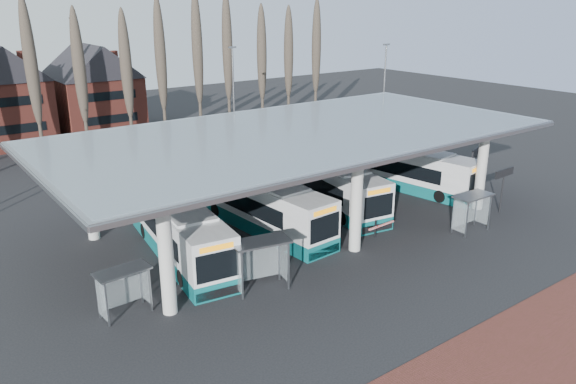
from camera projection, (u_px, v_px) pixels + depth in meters
ground at (385, 265)px, 31.79m from camera, size 140.00×140.00×0.00m
station_canopy at (299, 140)px, 36.04m from camera, size 32.00×16.00×6.34m
poplar_row at (142, 60)px, 54.06m from camera, size 45.10×1.10×14.50m
lamp_post_b at (234, 99)px, 53.22m from camera, size 0.80×0.16×10.17m
lamp_post_c at (384, 93)px, 56.53m from camera, size 0.80×0.16×10.17m
bus_0 at (179, 230)px, 32.59m from camera, size 4.13×12.19×3.32m
bus_1 at (260, 204)px, 36.60m from camera, size 3.36×12.26×3.37m
bus_2 at (328, 184)px, 40.66m from camera, size 4.26×12.14×3.30m
bus_3 at (406, 169)px, 44.41m from camera, size 4.32×12.05×3.28m
shelter_0 at (122, 281)px, 26.32m from camera, size 2.60×1.43×2.34m
shelter_1 at (260, 253)px, 28.59m from camera, size 3.18×2.04×2.73m
shelter_2 at (471, 204)px, 35.95m from camera, size 2.71×1.40×2.48m
info_sign_0 at (504, 176)px, 38.82m from camera, size 2.13×0.21×3.17m
info_sign_1 at (476, 154)px, 43.37m from camera, size 2.21×0.96×3.46m
barrier at (380, 226)px, 34.91m from camera, size 2.26×0.67×1.13m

